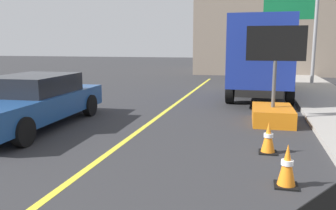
# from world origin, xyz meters

# --- Properties ---
(lane_center_stripe) EXTENTS (0.14, 36.00, 0.01)m
(lane_center_stripe) POSITION_xyz_m (0.00, 6.00, 0.00)
(lane_center_stripe) COLOR yellow
(lane_center_stripe) RESTS_ON ground
(arrow_board_trailer) EXTENTS (1.60, 1.83, 2.70)m
(arrow_board_trailer) POSITION_xyz_m (3.37, 11.60, 0.48)
(arrow_board_trailer) COLOR orange
(arrow_board_trailer) RESTS_ON ground
(box_truck) EXTENTS (2.54, 7.24, 3.21)m
(box_truck) POSITION_xyz_m (3.06, 16.63, 1.76)
(box_truck) COLOR black
(box_truck) RESTS_ON ground
(pickup_car) EXTENTS (2.22, 5.26, 1.38)m
(pickup_car) POSITION_xyz_m (-2.96, 9.55, 0.70)
(pickup_car) COLOR navy
(pickup_car) RESTS_ON ground
(highway_guide_sign) EXTENTS (2.79, 0.31, 5.00)m
(highway_guide_sign) POSITION_xyz_m (5.03, 21.70, 3.42)
(highway_guide_sign) COLOR gray
(highway_guide_sign) RESTS_ON ground
(far_building_block) EXTENTS (14.46, 7.98, 7.62)m
(far_building_block) POSITION_xyz_m (5.62, 30.75, 3.81)
(far_building_block) COLOR gray
(far_building_block) RESTS_ON ground
(traffic_cone_mid_lane) EXTENTS (0.36, 0.36, 0.69)m
(traffic_cone_mid_lane) POSITION_xyz_m (3.40, 6.90, 0.34)
(traffic_cone_mid_lane) COLOR black
(traffic_cone_mid_lane) RESTS_ON ground
(traffic_cone_far_lane) EXTENTS (0.36, 0.36, 0.66)m
(traffic_cone_far_lane) POSITION_xyz_m (3.17, 8.63, 0.32)
(traffic_cone_far_lane) COLOR black
(traffic_cone_far_lane) RESTS_ON ground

